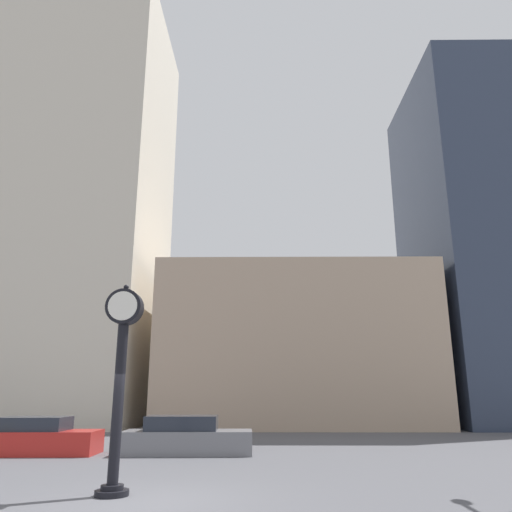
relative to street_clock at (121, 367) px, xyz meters
The scene contains 7 objects.
ground_plane 2.82m from the street_clock, 39.16° to the right, with size 200.00×200.00×0.00m, color #515156.
building_tall_tower 29.25m from the street_clock, 116.93° to the left, with size 14.68×12.00×31.13m.
building_storefront_row 24.13m from the street_clock, 76.98° to the left, with size 17.22×12.00×9.95m.
building_glass_modern 31.55m from the street_clock, 51.38° to the left, with size 8.01×12.00×25.17m.
street_clock is the anchor object (origin of this frame).
car_red 8.88m from the street_clock, 123.49° to the left, with size 4.19×1.85×1.27m.
car_grey 7.64m from the street_clock, 86.11° to the left, with size 4.59×1.87×1.30m.
Camera 1 is at (2.42, -10.82, 2.11)m, focal length 35.00 mm.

